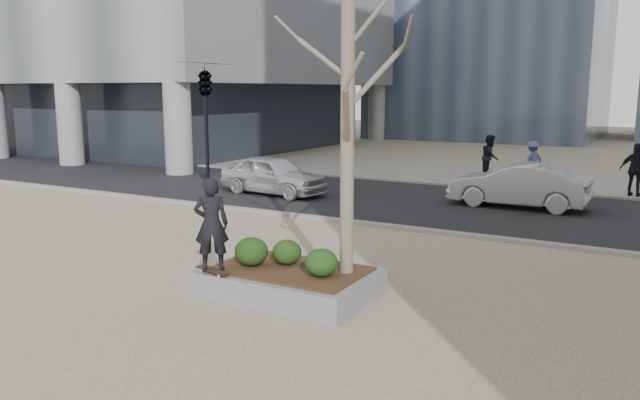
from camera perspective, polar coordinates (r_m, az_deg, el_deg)
The scene contains 17 objects.
ground at distance 12.11m, azimuth -6.79°, elevation -7.78°, with size 120.00×120.00×0.00m, color tan.
street at distance 20.79m, azimuth 9.69°, elevation -0.29°, with size 60.00×8.00×0.02m, color black.
far_sidewalk at distance 27.40m, azimuth 14.68°, elevation 2.01°, with size 60.00×6.00×0.02m, color gray.
planter at distance 11.51m, azimuth -2.75°, elevation -7.52°, with size 3.00×2.00×0.45m, color gray.
planter_mulch at distance 11.43m, azimuth -2.76°, elevation -6.34°, with size 2.70×1.70×0.04m, color #382314.
sycamore_tree at distance 10.73m, azimuth 2.55°, elevation 10.55°, with size 2.80×2.80×6.60m, color gray, non-canonical shape.
shrub_left at distance 11.60m, azimuth -6.29°, elevation -4.70°, with size 0.62×0.62×0.53m, color #173511.
shrub_middle at distance 11.62m, azimuth -3.04°, elevation -4.78°, with size 0.55×0.55×0.46m, color #153912.
shrub_right at distance 10.87m, azimuth 0.13°, elevation -5.75°, with size 0.58×0.58×0.49m, color #133D14.
skateboard at distance 11.39m, azimuth -9.77°, elevation -6.45°, with size 0.78×0.20×0.07m, color black, non-canonical shape.
skateboarder at distance 11.18m, azimuth -9.90°, elevation -2.18°, with size 0.61×0.40×1.66m, color black.
police_car at distance 22.20m, azimuth -4.29°, elevation 2.31°, with size 1.63×4.04×1.38m, color silver.
car_silver at distance 20.62m, azimuth 17.73°, elevation 1.30°, with size 1.49×4.27×1.41m, color #A0A2A8.
pedestrian_a at distance 26.93m, azimuth 15.29°, elevation 3.83°, with size 0.89×0.69×1.82m, color black.
pedestrian_b at distance 26.91m, azimuth 18.83°, elevation 3.42°, with size 1.04×0.60×1.62m, color #475580.
pedestrian_c at distance 24.24m, azimuth 26.94°, elevation 2.47°, with size 1.09×0.45×1.85m, color black.
traffic_light_near at distance 19.39m, azimuth -10.31°, elevation 5.63°, with size 0.60×2.48×4.50m, color black, non-canonical shape.
Camera 1 is at (6.86, -9.27, 3.70)m, focal length 35.00 mm.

